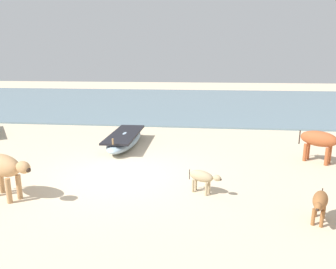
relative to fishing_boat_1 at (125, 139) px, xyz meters
name	(u,v)px	position (x,y,z in m)	size (l,w,h in m)	color
ground	(121,174)	(0.66, -3.05, -0.27)	(80.00, 80.00, 0.00)	beige
sea_water	(175,101)	(0.66, 13.51, -0.23)	(60.00, 20.00, 0.08)	slate
fishing_boat_1	(125,139)	(0.00, 0.00, 0.00)	(1.09, 3.60, 0.70)	#8CA5B7
cow_adult_tan	(4,167)	(-1.60, -4.90, 0.50)	(1.59, 0.96, 1.07)	tan
calf_near_dun	(202,177)	(3.00, -4.07, 0.14)	(0.84, 0.57, 0.58)	tan
calf_far_brown	(320,202)	(5.33, -5.23, 0.18)	(0.57, 0.93, 0.63)	brown
cow_second_adult_rust	(321,140)	(6.68, -1.26, 0.47)	(1.41, 1.20, 1.03)	#9E4C28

